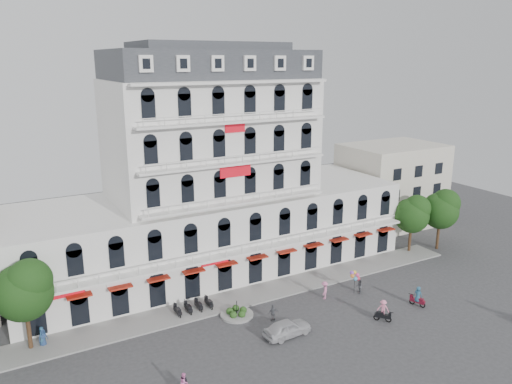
% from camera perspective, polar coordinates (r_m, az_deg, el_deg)
% --- Properties ---
extents(ground, '(120.00, 120.00, 0.00)m').
position_cam_1_polar(ground, '(46.61, 4.73, -16.17)').
color(ground, '#38383A').
rests_on(ground, ground).
extents(sidewalk, '(53.00, 4.00, 0.16)m').
position_cam_1_polar(sidewalk, '(53.30, -0.77, -11.77)').
color(sidewalk, gray).
rests_on(sidewalk, ground).
extents(main_building, '(45.00, 15.00, 25.80)m').
position_cam_1_polar(main_building, '(57.44, -5.09, 0.69)').
color(main_building, silver).
rests_on(main_building, ground).
extents(flank_building_east, '(14.00, 10.00, 12.00)m').
position_cam_1_polar(flank_building_east, '(76.76, 15.19, 0.82)').
color(flank_building_east, beige).
rests_on(flank_building_east, ground).
extents(traffic_island, '(3.20, 3.20, 1.60)m').
position_cam_1_polar(traffic_island, '(49.64, -2.21, -13.70)').
color(traffic_island, gray).
rests_on(traffic_island, ground).
extents(parked_scooter_row, '(4.40, 1.80, 1.10)m').
position_cam_1_polar(parked_scooter_row, '(50.81, -7.15, -13.43)').
color(parked_scooter_row, black).
rests_on(parked_scooter_row, ground).
extents(tree_west_inner, '(4.76, 4.76, 8.25)m').
position_cam_1_polar(tree_west_inner, '(46.21, -24.98, -9.96)').
color(tree_west_inner, '#382314').
rests_on(tree_west_inner, ground).
extents(tree_east_inner, '(4.40, 4.37, 7.57)m').
position_cam_1_polar(tree_east_inner, '(66.12, 17.45, -2.31)').
color(tree_east_inner, '#382314').
rests_on(tree_east_inner, ground).
extents(tree_east_outer, '(4.65, 4.65, 8.05)m').
position_cam_1_polar(tree_east_outer, '(68.29, 20.39, -1.73)').
color(tree_east_outer, '#382314').
rests_on(tree_east_outer, ground).
extents(parked_car, '(4.63, 2.08, 1.54)m').
position_cam_1_polar(parked_car, '(46.33, 3.60, -15.24)').
color(parked_car, silver).
rests_on(parked_car, ground).
extents(rider_southwest, '(0.92, 1.61, 1.93)m').
position_cam_1_polar(rider_southwest, '(39.57, -8.20, -20.94)').
color(rider_southwest, black).
rests_on(rider_southwest, ground).
extents(rider_east, '(0.83, 1.64, 2.11)m').
position_cam_1_polar(rider_east, '(53.57, 18.01, -11.28)').
color(rider_east, maroon).
rests_on(rider_east, ground).
extents(rider_center, '(1.24, 1.37, 2.20)m').
position_cam_1_polar(rider_center, '(49.76, 14.32, -12.94)').
color(rider_center, black).
rests_on(rider_center, ground).
extents(pedestrian_left, '(0.94, 0.78, 1.64)m').
position_cam_1_polar(pedestrian_left, '(48.41, -23.18, -15.05)').
color(pedestrian_left, navy).
rests_on(pedestrian_left, ground).
extents(pedestrian_mid, '(0.99, 0.45, 1.66)m').
position_cam_1_polar(pedestrian_mid, '(48.56, 1.98, -13.62)').
color(pedestrian_mid, '#58595F').
rests_on(pedestrian_mid, ground).
extents(pedestrian_right, '(1.37, 1.35, 1.89)m').
position_cam_1_polar(pedestrian_right, '(52.99, 7.85, -11.05)').
color(pedestrian_right, pink).
rests_on(pedestrian_right, ground).
extents(pedestrian_far, '(0.79, 0.78, 1.84)m').
position_cam_1_polar(pedestrian_far, '(48.36, -23.19, -14.95)').
color(pedestrian_far, '#2B5D83').
rests_on(pedestrian_far, ground).
extents(balloon_vendor, '(1.44, 1.31, 2.45)m').
position_cam_1_polar(balloon_vendor, '(54.54, 11.52, -10.04)').
color(balloon_vendor, '#4E5055').
rests_on(balloon_vendor, ground).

